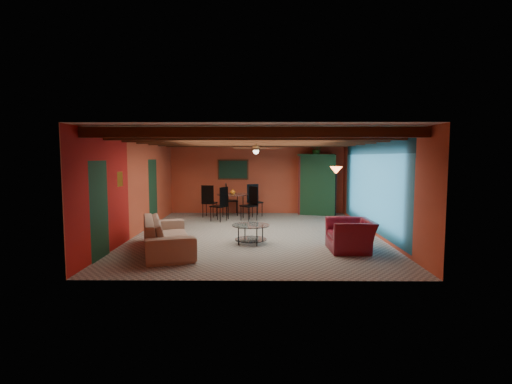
{
  "coord_description": "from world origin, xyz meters",
  "views": [
    {
      "loc": [
        0.11,
        -10.42,
        2.12
      ],
      "look_at": [
        0.0,
        0.2,
        1.15
      ],
      "focal_mm": 26.85,
      "sensor_mm": 36.0,
      "label": 1
    }
  ],
  "objects_px": {
    "sofa": "(167,234)",
    "potted_plant": "(317,149)",
    "floor_lamp": "(336,197)",
    "armoire": "(316,185)",
    "coffee_table": "(251,234)",
    "vase": "(233,182)",
    "armchair": "(350,235)",
    "dining_table": "(233,201)"
  },
  "relations": [
    {
      "from": "coffee_table",
      "to": "potted_plant",
      "type": "height_order",
      "value": "potted_plant"
    },
    {
      "from": "armchair",
      "to": "potted_plant",
      "type": "bearing_deg",
      "value": 178.55
    },
    {
      "from": "armchair",
      "to": "armoire",
      "type": "height_order",
      "value": "armoire"
    },
    {
      "from": "floor_lamp",
      "to": "sofa",
      "type": "bearing_deg",
      "value": -147.53
    },
    {
      "from": "sofa",
      "to": "armoire",
      "type": "bearing_deg",
      "value": -54.25
    },
    {
      "from": "coffee_table",
      "to": "armoire",
      "type": "xyz_separation_m",
      "value": [
        2.32,
        4.85,
        0.85
      ]
    },
    {
      "from": "armchair",
      "to": "floor_lamp",
      "type": "bearing_deg",
      "value": 174.94
    },
    {
      "from": "coffee_table",
      "to": "dining_table",
      "type": "xyz_separation_m",
      "value": [
        -0.72,
        4.01,
        0.34
      ]
    },
    {
      "from": "sofa",
      "to": "coffee_table",
      "type": "relative_size",
      "value": 2.74
    },
    {
      "from": "sofa",
      "to": "armoire",
      "type": "height_order",
      "value": "armoire"
    },
    {
      "from": "coffee_table",
      "to": "potted_plant",
      "type": "relative_size",
      "value": 1.8
    },
    {
      "from": "coffee_table",
      "to": "potted_plant",
      "type": "bearing_deg",
      "value": 64.47
    },
    {
      "from": "coffee_table",
      "to": "vase",
      "type": "relative_size",
      "value": 5.01
    },
    {
      "from": "sofa",
      "to": "armchair",
      "type": "bearing_deg",
      "value": -106.83
    },
    {
      "from": "armoire",
      "to": "potted_plant",
      "type": "distance_m",
      "value": 1.34
    },
    {
      "from": "floor_lamp",
      "to": "vase",
      "type": "height_order",
      "value": "floor_lamp"
    },
    {
      "from": "dining_table",
      "to": "floor_lamp",
      "type": "bearing_deg",
      "value": -31.93
    },
    {
      "from": "vase",
      "to": "coffee_table",
      "type": "bearing_deg",
      "value": -79.81
    },
    {
      "from": "sofa",
      "to": "potted_plant",
      "type": "height_order",
      "value": "potted_plant"
    },
    {
      "from": "floor_lamp",
      "to": "armoire",
      "type": "bearing_deg",
      "value": 93.13
    },
    {
      "from": "coffee_table",
      "to": "armoire",
      "type": "bearing_deg",
      "value": 64.47
    },
    {
      "from": "sofa",
      "to": "dining_table",
      "type": "distance_m",
      "value": 4.9
    },
    {
      "from": "armchair",
      "to": "dining_table",
      "type": "distance_m",
      "value": 5.6
    },
    {
      "from": "dining_table",
      "to": "sofa",
      "type": "bearing_deg",
      "value": -103.67
    },
    {
      "from": "sofa",
      "to": "potted_plant",
      "type": "relative_size",
      "value": 4.95
    },
    {
      "from": "sofa",
      "to": "armchair",
      "type": "xyz_separation_m",
      "value": [
        4.16,
        0.04,
        -0.02
      ]
    },
    {
      "from": "floor_lamp",
      "to": "vase",
      "type": "bearing_deg",
      "value": 148.07
    },
    {
      "from": "potted_plant",
      "to": "armchair",
      "type": "bearing_deg",
      "value": -90.36
    },
    {
      "from": "sofa",
      "to": "potted_plant",
      "type": "xyz_separation_m",
      "value": [
        4.19,
        5.59,
        2.05
      ]
    },
    {
      "from": "vase",
      "to": "floor_lamp",
      "type": "bearing_deg",
      "value": -31.93
    },
    {
      "from": "armchair",
      "to": "dining_table",
      "type": "height_order",
      "value": "dining_table"
    },
    {
      "from": "dining_table",
      "to": "potted_plant",
      "type": "bearing_deg",
      "value": 15.39
    },
    {
      "from": "coffee_table",
      "to": "armoire",
      "type": "relative_size",
      "value": 0.43
    },
    {
      "from": "sofa",
      "to": "floor_lamp",
      "type": "relative_size",
      "value": 1.38
    },
    {
      "from": "floor_lamp",
      "to": "coffee_table",
      "type": "bearing_deg",
      "value": -140.66
    },
    {
      "from": "armoire",
      "to": "vase",
      "type": "height_order",
      "value": "armoire"
    },
    {
      "from": "armchair",
      "to": "dining_table",
      "type": "xyz_separation_m",
      "value": [
        -3.0,
        4.72,
        0.22
      ]
    },
    {
      "from": "floor_lamp",
      "to": "potted_plant",
      "type": "height_order",
      "value": "potted_plant"
    },
    {
      "from": "armoire",
      "to": "floor_lamp",
      "type": "height_order",
      "value": "armoire"
    },
    {
      "from": "dining_table",
      "to": "vase",
      "type": "relative_size",
      "value": 11.93
    },
    {
      "from": "armchair",
      "to": "potted_plant",
      "type": "xyz_separation_m",
      "value": [
        0.03,
        5.55,
        2.07
      ]
    },
    {
      "from": "armoire",
      "to": "coffee_table",
      "type": "bearing_deg",
      "value": -98.66
    }
  ]
}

